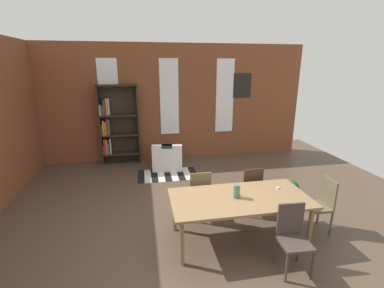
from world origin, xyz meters
TOP-DOWN VIEW (x-y plane):
  - ground_plane at (0.00, 0.00)m, footprint 10.29×10.29m
  - back_wall_brick at (0.00, 4.02)m, footprint 8.30×0.12m
  - window_pane_0 at (-1.70, 3.95)m, footprint 0.55×0.02m
  - window_pane_1 at (0.00, 3.95)m, footprint 0.55×0.02m
  - window_pane_2 at (1.70, 3.95)m, footprint 0.55×0.02m
  - dining_table at (0.65, -0.37)m, footprint 2.19×1.06m
  - vase_on_table at (0.59, -0.37)m, footprint 0.10×0.10m
  - tealight_candle_0 at (0.65, -0.31)m, footprint 0.04×0.04m
  - tealight_candle_1 at (1.39, -0.20)m, footprint 0.04×0.04m
  - dining_chair_head_right at (2.12, -0.38)m, footprint 0.42×0.42m
  - dining_chair_far_left at (0.16, 0.38)m, footprint 0.40×0.40m
  - dining_chair_far_right at (1.15, 0.38)m, footprint 0.42×0.42m
  - dining_chair_near_right at (1.15, -1.13)m, footprint 0.42×0.42m
  - bookshelf_tall at (-1.56, 3.77)m, footprint 1.10×0.33m
  - armchair_white at (-0.17, 3.06)m, footprint 0.90×0.90m
  - potted_plant_by_shelf at (2.10, 0.59)m, footprint 0.42×0.42m
  - striped_rug at (-0.23, 2.55)m, footprint 1.55×0.88m
  - framed_picture at (2.24, 3.94)m, footprint 0.56×0.03m

SIDE VIEW (x-z plane):
  - ground_plane at x=0.00m, z-range 0.00..0.00m
  - striped_rug at x=-0.23m, z-range 0.00..0.01m
  - armchair_white at x=-0.17m, z-range -0.10..0.65m
  - potted_plant_by_shelf at x=2.10m, z-range 0.02..0.54m
  - dining_chair_head_right at x=2.12m, z-range 0.04..0.99m
  - dining_chair_far_left at x=0.16m, z-range 0.04..0.99m
  - dining_chair_far_right at x=1.15m, z-range 0.04..0.99m
  - dining_chair_near_right at x=1.15m, z-range 0.04..0.99m
  - dining_table at x=0.65m, z-range 0.31..1.07m
  - tealight_candle_0 at x=0.65m, z-range 0.76..0.79m
  - tealight_candle_1 at x=1.39m, z-range 0.76..0.79m
  - vase_on_table at x=0.59m, z-range 0.76..0.98m
  - bookshelf_tall at x=-1.56m, z-range 0.00..2.27m
  - back_wall_brick at x=0.00m, z-range 0.00..3.39m
  - window_pane_0 at x=-1.70m, z-range 0.76..2.97m
  - window_pane_1 at x=0.00m, z-range 0.76..2.97m
  - window_pane_2 at x=1.70m, z-range 0.76..2.97m
  - framed_picture at x=2.24m, z-range 1.82..2.54m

